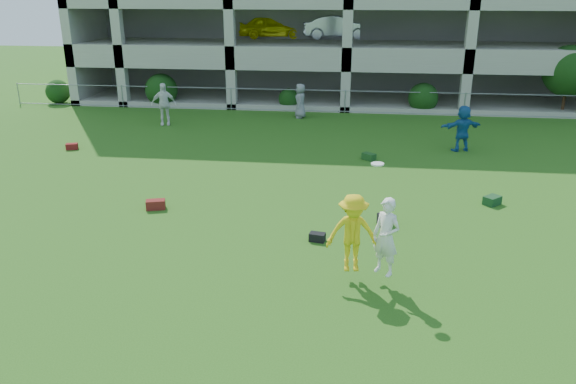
# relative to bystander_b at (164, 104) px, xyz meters

# --- Properties ---
(ground) EXTENTS (100.00, 100.00, 0.00)m
(ground) POSITION_rel_bystander_b_xyz_m (8.39, -15.29, -0.99)
(ground) COLOR #235114
(ground) RESTS_ON ground
(bystander_b) EXTENTS (1.24, 0.76, 1.98)m
(bystander_b) POSITION_rel_bystander_b_xyz_m (0.00, 0.00, 0.00)
(bystander_b) COLOR white
(bystander_b) RESTS_ON ground
(bystander_c) EXTENTS (0.63, 0.88, 1.69)m
(bystander_c) POSITION_rel_bystander_b_xyz_m (6.22, 2.31, -0.14)
(bystander_c) COLOR gray
(bystander_c) RESTS_ON ground
(bystander_d) EXTENTS (1.78, 1.08, 1.83)m
(bystander_d) POSITION_rel_bystander_b_xyz_m (13.19, -2.88, -0.07)
(bystander_d) COLOR #215798
(bystander_d) RESTS_ON ground
(bag_red_a) EXTENTS (0.61, 0.44, 0.28)m
(bag_red_a) POSITION_rel_bystander_b_xyz_m (3.25, -10.43, -0.85)
(bag_red_a) COLOR #570F17
(bag_red_a) RESTS_ON ground
(bag_black_b) EXTENTS (0.44, 0.32, 0.22)m
(bag_black_b) POSITION_rel_bystander_b_xyz_m (8.14, -12.05, -0.88)
(bag_black_b) COLOR black
(bag_black_b) RESTS_ON ground
(bag_green_c) EXTENTS (0.60, 0.60, 0.26)m
(bag_green_c) POSITION_rel_bystander_b_xyz_m (13.17, -8.82, -0.86)
(bag_green_c) COLOR #12331C
(bag_green_c) RESTS_ON ground
(crate_d) EXTENTS (0.43, 0.43, 0.30)m
(crate_d) POSITION_rel_bystander_b_xyz_m (9.90, -10.78, -0.84)
(crate_d) COLOR black
(crate_d) RESTS_ON ground
(bag_red_f) EXTENTS (0.52, 0.41, 0.24)m
(bag_red_f) POSITION_rel_bystander_b_xyz_m (-2.32, -4.60, -0.87)
(bag_red_f) COLOR #5B130F
(bag_red_f) RESTS_ON ground
(bag_green_g) EXTENTS (0.57, 0.56, 0.25)m
(bag_green_g) POSITION_rel_bystander_b_xyz_m (9.54, -4.59, -0.86)
(bag_green_g) COLOR #193D16
(bag_green_g) RESTS_ON ground
(frisbee_contest) EXTENTS (1.70, 0.85, 2.46)m
(frisbee_contest) POSITION_rel_bystander_b_xyz_m (9.22, -14.05, 0.17)
(frisbee_contest) COLOR yellow
(frisbee_contest) RESTS_ON ground
(fence) EXTENTS (36.06, 0.06, 1.20)m
(fence) POSITION_rel_bystander_b_xyz_m (8.39, 3.71, -0.38)
(fence) COLOR gray
(fence) RESTS_ON ground
(shrub_row) EXTENTS (34.38, 2.52, 3.50)m
(shrub_row) POSITION_rel_bystander_b_xyz_m (12.98, 4.41, 0.52)
(shrub_row) COLOR #163D11
(shrub_row) RESTS_ON ground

